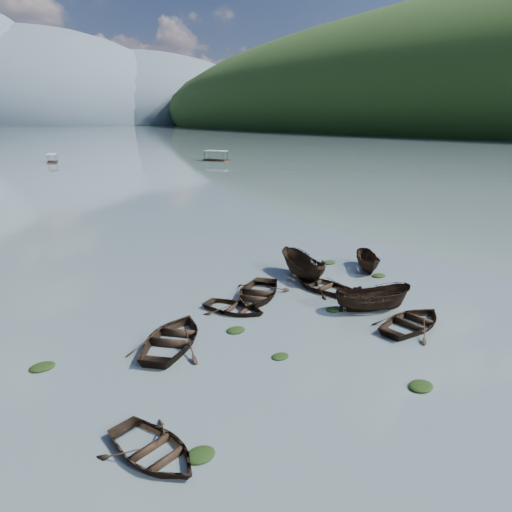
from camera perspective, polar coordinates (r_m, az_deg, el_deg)
ground_plane at (r=22.90m, az=17.62°, el=-12.06°), size 2400.00×2400.00×0.00m
haze_mtn_c at (r=925.25m, az=-25.56°, el=14.62°), size 520.00×520.00×260.00m
haze_mtn_d at (r=971.99m, az=-14.72°, el=15.71°), size 520.00×520.00×220.00m
rowboat_0 at (r=16.94m, az=-12.71°, el=-23.11°), size 3.66×4.45×0.80m
rowboat_1 at (r=23.45m, az=-10.23°, el=-10.78°), size 6.17×6.15×1.05m
rowboat_2 at (r=27.70m, az=14.25°, el=-6.58°), size 4.79×3.55×1.74m
rowboat_3 at (r=30.41m, az=8.23°, el=-4.07°), size 3.61×4.59×0.86m
rowboat_4 at (r=26.27m, az=19.00°, el=-8.33°), size 4.90×3.75×0.94m
rowboat_5 at (r=34.87m, az=13.77°, el=-1.63°), size 3.50×4.03×1.51m
rowboat_6 at (r=26.75m, az=-2.71°, el=-6.90°), size 4.20×4.65×0.79m
rowboat_7 at (r=28.68m, az=0.10°, el=-5.20°), size 6.12×5.96×1.04m
rowboat_8 at (r=32.38m, az=5.71°, el=-2.66°), size 2.70×5.17×1.90m
weed_clump_0 at (r=16.65m, az=-6.95°, el=-23.59°), size 1.03×0.84×0.22m
weed_clump_1 at (r=21.98m, az=3.04°, el=-12.51°), size 0.86×0.69×0.19m
weed_clump_2 at (r=20.96m, az=19.89°, el=-15.19°), size 1.13×0.91×0.25m
weed_clump_3 at (r=27.25m, az=9.68°, el=-6.68°), size 0.93×0.78×0.21m
weed_clump_4 at (r=33.56m, az=15.09°, el=-2.46°), size 1.04×0.83×0.22m
weed_clump_5 at (r=23.20m, az=-25.13°, el=-12.56°), size 1.11×0.89×0.23m
weed_clump_6 at (r=24.40m, az=-2.51°, el=-9.35°), size 1.03×0.85×0.21m
weed_clump_7 at (r=35.75m, az=9.11°, el=-0.89°), size 1.08×0.87×0.24m
pontoon_centre at (r=128.20m, az=-24.08°, el=10.62°), size 3.58×5.75×2.05m
pontoon_right at (r=123.06m, az=-5.00°, el=11.78°), size 5.60×6.97×2.49m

